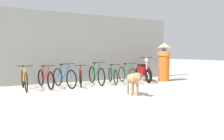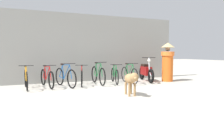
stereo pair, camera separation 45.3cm
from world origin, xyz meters
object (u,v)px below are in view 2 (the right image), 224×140
object	(u,v)px
bicycle_0	(26,79)
person_in_robes	(168,61)
bicycle_4	(98,75)
bicycle_1	(47,78)
bicycle_6	(129,75)
motorcycle	(146,72)
bicycle_3	(82,77)
stray_dog	(131,79)
bicycle_2	(65,77)
bicycle_5	(115,75)

from	to	relation	value
bicycle_0	person_in_robes	bearing A→B (deg)	86.55
person_in_robes	bicycle_4	bearing A→B (deg)	-52.86
bicycle_1	bicycle_4	bearing A→B (deg)	82.47
bicycle_1	bicycle_6	world-z (taller)	bicycle_6
bicycle_1	bicycle_4	world-z (taller)	bicycle_4
bicycle_6	person_in_robes	distance (m)	1.89
motorcycle	bicycle_3	bearing A→B (deg)	-75.07
bicycle_0	person_in_robes	xyz separation A→B (m)	(5.78, -0.31, 0.55)
stray_dog	bicycle_3	bearing A→B (deg)	-154.27
bicycle_2	bicycle_6	distance (m)	2.63
bicycle_0	motorcycle	bearing A→B (deg)	90.45
bicycle_4	bicycle_3	bearing A→B (deg)	-85.66
bicycle_4	stray_dog	distance (m)	2.66
motorcycle	stray_dog	xyz separation A→B (m)	(-2.19, -2.61, 0.06)
bicycle_3	bicycle_5	world-z (taller)	bicycle_3
bicycle_3	motorcycle	world-z (taller)	motorcycle
bicycle_2	motorcycle	bearing A→B (deg)	77.98
bicycle_6	bicycle_2	bearing A→B (deg)	-86.44
bicycle_5	stray_dog	xyz separation A→B (m)	(-0.67, -2.60, 0.15)
bicycle_5	motorcycle	size ratio (longest dim) A/B	0.84
bicycle_4	person_in_robes	world-z (taller)	person_in_robes
bicycle_1	motorcycle	bearing A→B (deg)	81.80
bicycle_6	motorcycle	distance (m)	0.97
bicycle_4	bicycle_5	xyz separation A→B (m)	(0.71, -0.05, -0.04)
bicycle_1	motorcycle	world-z (taller)	motorcycle
bicycle_0	bicycle_5	world-z (taller)	bicycle_0
bicycle_4	person_in_robes	distance (m)	3.16
bicycle_3	person_in_robes	xyz separation A→B (m)	(3.76, -0.40, 0.56)
bicycle_2	bicycle_5	xyz separation A→B (m)	(2.06, 0.13, -0.03)
bicycle_3	stray_dog	size ratio (longest dim) A/B	1.51
bicycle_2	person_in_robes	world-z (taller)	person_in_robes
bicycle_2	bicycle_4	size ratio (longest dim) A/B	0.94
bicycle_1	stray_dog	distance (m)	3.33
bicycle_1	motorcycle	xyz separation A→B (m)	(4.21, -0.04, 0.09)
bicycle_2	stray_dog	xyz separation A→B (m)	(1.39, -2.47, 0.12)
bicycle_4	motorcycle	bearing A→B (deg)	91.12
bicycle_1	bicycle_6	xyz separation A→B (m)	(3.26, -0.23, 0.02)
bicycle_6	motorcycle	xyz separation A→B (m)	(0.95, 0.19, 0.07)
bicycle_0	motorcycle	world-z (taller)	motorcycle
bicycle_6	motorcycle	bearing A→B (deg)	105.84
person_in_robes	bicycle_1	bearing A→B (deg)	-49.78
motorcycle	bicycle_1	bearing A→B (deg)	-75.22
bicycle_1	stray_dog	world-z (taller)	bicycle_1
bicycle_2	bicycle_3	bearing A→B (deg)	89.06
bicycle_1	motorcycle	size ratio (longest dim) A/B	0.91
bicycle_0	bicycle_6	xyz separation A→B (m)	(3.97, -0.11, 0.00)
bicycle_0	motorcycle	distance (m)	4.92
bicycle_4	person_in_robes	size ratio (longest dim) A/B	1.02
bicycle_5	bicycle_6	world-z (taller)	bicycle_6
person_in_robes	bicycle_3	bearing A→B (deg)	-51.10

